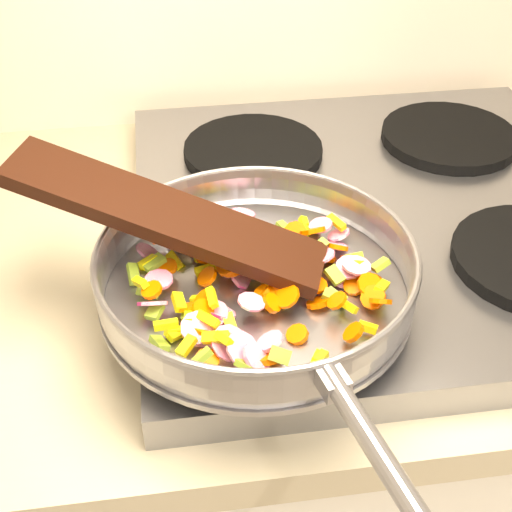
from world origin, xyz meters
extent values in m
cube|color=#939399|center=(-0.70, 1.67, 0.92)|extent=(0.60, 0.60, 0.04)
cylinder|color=black|center=(-0.84, 1.52, 0.95)|extent=(0.19, 0.19, 0.02)
cylinder|color=black|center=(-0.84, 1.81, 0.95)|extent=(0.19, 0.19, 0.02)
cylinder|color=black|center=(-0.56, 1.81, 0.95)|extent=(0.19, 0.19, 0.02)
cylinder|color=#9E9EA5|center=(-0.88, 1.50, 0.96)|extent=(0.32, 0.32, 0.01)
torus|color=#9E9EA5|center=(-0.88, 1.50, 0.99)|extent=(0.36, 0.36, 0.05)
torus|color=#9E9EA5|center=(-0.88, 1.50, 1.01)|extent=(0.32, 0.32, 0.01)
cylinder|color=#9E9EA5|center=(-0.82, 1.25, 1.00)|extent=(0.06, 0.19, 0.02)
cube|color=#9E9EA5|center=(-0.84, 1.34, 1.00)|extent=(0.03, 0.03, 0.02)
cube|color=yellow|center=(-0.95, 1.45, 0.98)|extent=(0.01, 0.02, 0.01)
cylinder|color=#EE5C00|center=(-0.93, 1.51, 0.98)|extent=(0.02, 0.03, 0.02)
cube|color=yellow|center=(-0.99, 1.54, 0.98)|extent=(0.02, 0.02, 0.01)
cylinder|color=#CA1360|center=(-0.88, 1.61, 0.98)|extent=(0.03, 0.03, 0.01)
cylinder|color=#EE5C00|center=(-0.91, 1.55, 0.97)|extent=(0.02, 0.03, 0.02)
cube|color=yellow|center=(-0.93, 1.53, 0.97)|extent=(0.03, 0.02, 0.01)
cylinder|color=#EE5C00|center=(-0.82, 1.50, 0.98)|extent=(0.03, 0.03, 0.01)
cube|color=#8BAB2C|center=(-1.00, 1.53, 0.97)|extent=(0.01, 0.03, 0.02)
cylinder|color=#EE5C00|center=(-0.78, 1.49, 0.97)|extent=(0.03, 0.03, 0.02)
cube|color=yellow|center=(-0.78, 1.58, 0.98)|extent=(0.02, 0.03, 0.01)
cylinder|color=#CA1360|center=(-0.78, 1.57, 0.97)|extent=(0.03, 0.03, 0.02)
cylinder|color=#EE5C00|center=(-0.93, 1.55, 0.98)|extent=(0.03, 0.03, 0.02)
cube|color=yellow|center=(-0.99, 1.55, 0.97)|extent=(0.02, 0.02, 0.01)
cube|color=yellow|center=(-0.99, 1.50, 0.99)|extent=(0.02, 0.02, 0.02)
cylinder|color=#EE5C00|center=(-0.91, 1.53, 0.97)|extent=(0.03, 0.03, 0.01)
cylinder|color=#CA1360|center=(-0.90, 1.53, 0.96)|extent=(0.03, 0.03, 0.02)
cylinder|color=#EE5C00|center=(-0.80, 1.54, 0.97)|extent=(0.03, 0.03, 0.02)
cylinder|color=#CA1360|center=(-0.81, 1.52, 0.98)|extent=(0.04, 0.04, 0.02)
cylinder|color=#CA1360|center=(-0.89, 1.39, 0.98)|extent=(0.03, 0.04, 0.03)
cube|color=yellow|center=(-0.81, 1.59, 0.97)|extent=(0.01, 0.03, 0.02)
cube|color=yellow|center=(-0.90, 1.54, 0.98)|extent=(0.01, 0.02, 0.01)
cylinder|color=#EE5C00|center=(-0.82, 1.49, 0.97)|extent=(0.03, 0.03, 0.01)
cube|color=#8BAB2C|center=(-0.81, 1.53, 0.99)|extent=(0.02, 0.02, 0.01)
cylinder|color=#CA1360|center=(-0.79, 1.50, 0.97)|extent=(0.03, 0.03, 0.02)
cylinder|color=#CA1360|center=(-0.89, 1.46, 0.98)|extent=(0.04, 0.04, 0.01)
cube|color=yellow|center=(-0.84, 1.39, 0.97)|extent=(0.02, 0.02, 0.01)
cube|color=yellow|center=(-0.96, 1.44, 0.97)|extent=(0.03, 0.02, 0.01)
cylinder|color=#EE5C00|center=(-0.81, 1.56, 0.99)|extent=(0.04, 0.03, 0.03)
cylinder|color=#EE5C00|center=(-0.83, 1.57, 0.98)|extent=(0.03, 0.03, 0.02)
cube|color=yellow|center=(-0.92, 1.41, 0.99)|extent=(0.02, 0.02, 0.01)
cylinder|color=#EE5C00|center=(-0.90, 1.52, 0.97)|extent=(0.04, 0.03, 0.02)
cylinder|color=#CA1360|center=(-0.80, 1.57, 0.98)|extent=(0.03, 0.03, 0.01)
cylinder|color=#CA1360|center=(-0.84, 1.49, 0.98)|extent=(0.04, 0.04, 0.01)
cube|color=yellow|center=(-0.96, 1.47, 0.98)|extent=(0.01, 0.02, 0.01)
cube|color=#8BAB2C|center=(-0.83, 1.60, 0.97)|extent=(0.02, 0.02, 0.01)
cube|color=#8BAB2C|center=(-0.91, 1.39, 0.97)|extent=(0.02, 0.02, 0.01)
cylinder|color=#CA1360|center=(-0.90, 1.53, 0.98)|extent=(0.05, 0.04, 0.03)
cylinder|color=#EE5C00|center=(-0.91, 1.58, 0.97)|extent=(0.02, 0.02, 0.01)
cube|color=yellow|center=(-0.89, 1.53, 0.98)|extent=(0.03, 0.01, 0.02)
cylinder|color=#EE5C00|center=(-0.91, 1.52, 0.98)|extent=(0.03, 0.03, 0.01)
cylinder|color=#EE5C00|center=(-0.87, 1.46, 0.98)|extent=(0.02, 0.03, 0.02)
cylinder|color=#CA1360|center=(-0.85, 1.50, 0.97)|extent=(0.04, 0.04, 0.01)
cylinder|color=#EE5C00|center=(-0.80, 1.41, 0.98)|extent=(0.02, 0.03, 0.02)
cylinder|color=#EE5C00|center=(-0.82, 1.47, 0.97)|extent=(0.03, 0.03, 0.02)
cube|color=yellow|center=(-0.78, 1.51, 0.98)|extent=(0.02, 0.02, 0.01)
cube|color=yellow|center=(-0.76, 1.47, 0.98)|extent=(0.02, 0.02, 0.01)
cylinder|color=#CA1360|center=(-0.88, 1.57, 0.97)|extent=(0.04, 0.05, 0.02)
cube|color=yellow|center=(-0.89, 1.61, 0.97)|extent=(0.02, 0.02, 0.02)
cube|color=#8BAB2C|center=(-0.98, 1.47, 0.98)|extent=(0.02, 0.02, 0.01)
cube|color=yellow|center=(-0.94, 1.59, 0.98)|extent=(0.02, 0.02, 0.01)
cylinder|color=#EE5C00|center=(-0.94, 1.40, 0.97)|extent=(0.03, 0.03, 0.01)
cylinder|color=#CA1360|center=(-0.83, 1.50, 0.97)|extent=(0.04, 0.05, 0.03)
cube|color=yellow|center=(-0.90, 1.62, 0.97)|extent=(0.02, 0.01, 0.01)
cube|color=#8BAB2C|center=(-0.81, 1.47, 0.97)|extent=(0.03, 0.02, 0.01)
cube|color=#8BAB2C|center=(-0.75, 1.49, 0.99)|extent=(0.02, 0.02, 0.02)
cylinder|color=#CA1360|center=(-0.93, 1.57, 0.96)|extent=(0.03, 0.03, 0.02)
cube|color=#8BAB2C|center=(-0.98, 1.43, 0.97)|extent=(0.02, 0.03, 0.01)
cylinder|color=#EE5C00|center=(-0.94, 1.46, 0.98)|extent=(0.03, 0.03, 0.02)
cylinder|color=#EE5C00|center=(-0.84, 1.56, 0.97)|extent=(0.03, 0.03, 0.03)
cylinder|color=#EE5C00|center=(-0.80, 1.59, 0.97)|extent=(0.03, 0.02, 0.02)
cube|color=#8BAB2C|center=(-0.89, 1.54, 0.97)|extent=(0.02, 0.02, 0.02)
cube|color=#8BAB2C|center=(-0.85, 1.54, 0.97)|extent=(0.01, 0.02, 0.02)
cube|color=yellow|center=(-0.94, 1.49, 0.97)|extent=(0.02, 0.02, 0.01)
cube|color=#8BAB2C|center=(-0.94, 1.39, 0.98)|extent=(0.02, 0.02, 0.02)
cylinder|color=#CA1360|center=(-0.92, 1.46, 0.97)|extent=(0.03, 0.03, 0.03)
cylinder|color=#CA1360|center=(-0.78, 1.50, 0.98)|extent=(0.03, 0.03, 0.02)
cube|color=#8BAB2C|center=(-0.95, 1.46, 0.97)|extent=(0.03, 0.02, 0.01)
cylinder|color=#CA1360|center=(-0.94, 1.44, 0.97)|extent=(0.03, 0.03, 0.03)
cube|color=#8BAB2C|center=(-0.83, 1.57, 0.97)|extent=(0.02, 0.02, 0.01)
cylinder|color=#EE5C00|center=(-0.85, 1.43, 0.97)|extent=(0.02, 0.03, 0.02)
cylinder|color=#CA1360|center=(-0.91, 1.41, 0.98)|extent=(0.04, 0.05, 0.03)
cylinder|color=#CA1360|center=(-0.88, 1.41, 0.98)|extent=(0.04, 0.04, 0.02)
cylinder|color=#EE5C00|center=(-0.76, 1.49, 0.97)|extent=(0.02, 0.02, 0.01)
cube|color=yellow|center=(-0.88, 1.53, 0.98)|extent=(0.02, 0.02, 0.02)
cube|color=#8BAB2C|center=(-0.95, 1.57, 0.98)|extent=(0.02, 0.02, 0.02)
cylinder|color=#CA1360|center=(-0.91, 1.60, 0.98)|extent=(0.03, 0.02, 0.02)
cylinder|color=#EE5C00|center=(-0.89, 1.60, 0.98)|extent=(0.03, 0.02, 0.02)
cylinder|color=#CA1360|center=(-0.94, 1.44, 0.98)|extent=(0.03, 0.03, 0.02)
cylinder|color=#EE5C00|center=(-0.77, 1.46, 0.98)|extent=(0.03, 0.03, 0.02)
cylinder|color=#EE5C00|center=(-0.77, 1.47, 0.98)|extent=(0.03, 0.03, 0.02)
cube|color=yellow|center=(-0.85, 1.56, 0.97)|extent=(0.02, 0.02, 0.01)
cylinder|color=#EE5C00|center=(-0.85, 1.47, 0.98)|extent=(0.03, 0.03, 0.02)
cylinder|color=#CA1360|center=(-0.95, 1.60, 0.97)|extent=(0.04, 0.04, 0.03)
cube|color=yellow|center=(-0.93, 1.44, 0.98)|extent=(0.02, 0.02, 0.01)
cylinder|color=#CA1360|center=(-0.98, 1.51, 0.98)|extent=(0.04, 0.04, 0.01)
cylinder|color=#CA1360|center=(-0.90, 1.59, 0.98)|extent=(0.04, 0.04, 0.02)
cube|color=yellow|center=(-0.77, 1.51, 0.97)|extent=(0.02, 0.03, 0.02)
cylinder|color=#EE5C00|center=(-0.98, 1.49, 0.99)|extent=(0.03, 0.03, 0.02)
cube|color=yellow|center=(-0.91, 1.45, 0.97)|extent=(0.01, 0.02, 0.01)
cylinder|color=#EE5C00|center=(-0.86, 1.52, 0.98)|extent=(0.03, 0.03, 0.02)
cube|color=#8BAB2C|center=(-0.80, 1.49, 0.98)|extent=(0.02, 0.02, 0.01)
cylinder|color=#CA1360|center=(-0.78, 1.50, 0.99)|extent=(0.04, 0.04, 0.01)
cube|color=#8BAB2C|center=(-0.89, 1.52, 0.98)|extent=(0.02, 0.02, 0.01)
cube|color=#8BAB2C|center=(-0.89, 1.55, 0.98)|extent=(0.03, 0.03, 0.01)
cylinder|color=#EE5C00|center=(-0.87, 1.48, 0.97)|extent=(0.03, 0.03, 0.01)
cube|color=yellow|center=(-0.93, 1.42, 0.98)|extent=(0.03, 0.02, 0.02)
cylinder|color=#EE5C00|center=(-0.81, 1.45, 0.98)|extent=(0.02, 0.02, 0.02)
cube|color=yellow|center=(-0.78, 1.42, 0.97)|extent=(0.02, 0.02, 0.01)
cylinder|color=#EE5C00|center=(-0.76, 1.49, 0.97)|extent=(0.04, 0.04, 0.01)
cube|color=yellow|center=(-0.80, 1.45, 0.97)|extent=(0.02, 0.02, 0.01)
cylinder|color=#CA1360|center=(-0.99, 1.57, 0.97)|extent=(0.03, 0.04, 0.03)
cylinder|color=#CA1360|center=(-0.92, 1.47, 0.97)|extent=(0.04, 0.04, 0.02)
cylinder|color=#EE5C00|center=(-0.97, 1.58, 0.98)|extent=(0.03, 0.03, 0.02)
cube|color=yellow|center=(-0.88, 1.55, 0.98)|extent=(0.02, 0.02, 0.02)
cube|color=yellow|center=(-0.77, 1.53, 0.97)|extent=(0.02, 0.01, 0.01)
cylinder|color=#EE5C00|center=(-0.86, 1.49, 0.98)|extent=(0.03, 0.04, 0.03)
cube|color=yellow|center=(-0.93, 1.55, 0.97)|extent=(0.03, 0.02, 0.01)
cylinder|color=#EE5C00|center=(-0.95, 1.47, 0.98)|extent=(0.03, 0.03, 0.02)
cylinder|color=#EE5C00|center=(-0.92, 1.60, 0.98)|extent=(0.03, 0.03, 0.02)
cylinder|color=#EE5C00|center=(-0.79, 1.53, 0.98)|extent=(0.03, 0.02, 0.02)
cube|color=yellow|center=(-0.93, 1.47, 0.99)|extent=(0.01, 0.02, 0.01)
cube|color=yellow|center=(-0.93, 1.48, 0.97)|extent=(0.02, 0.02, 0.01)
cube|color=yellow|center=(-0.97, 1.44, 0.99)|extent=(0.02, 0.01, 0.01)
cube|color=#8BAB2C|center=(-0.87, 1.39, 0.98)|extent=(0.02, 0.02, 0.02)
cube|color=#8BAB2C|center=(-0.84, 1.50, 0.97)|extent=(0.02, 0.02, 0.02)
cylinder|color=#EE5C00|center=(-0.77, 1.44, 0.98)|extent=(0.03, 0.03, 0.02)
cylinder|color=#EE5C00|center=(-0.88, 1.40, 0.97)|extent=(0.03, 0.03, 0.02)
cube|color=yellow|center=(-0.96, 1.44, 0.97)|extent=(0.03, 0.02, 0.02)
cylinder|color=#EE5C00|center=(-0.94, 1.44, 0.97)|extent=(0.04, 0.04, 0.01)
cylinder|color=#CA1360|center=(-0.79, 1.56, 0.97)|extent=(0.04, 0.04, 0.02)
cylinder|color=#EE5C00|center=(-0.93, 1.48, 0.98)|extent=(0.03, 0.03, 0.02)
cube|color=yellow|center=(-0.85, 1.58, 0.97)|extent=(0.02, 0.02, 0.02)
cylinder|color=#CA1360|center=(-0.89, 1.52, 0.97)|extent=(0.03, 0.03, 0.03)
cylinder|color=#CA1360|center=(-0.98, 1.48, 0.98)|extent=(0.04, 0.03, 0.03)
cylinder|color=#EE5C00|center=(-0.77, 1.52, 0.97)|extent=(0.04, 0.04, 0.02)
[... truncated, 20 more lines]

